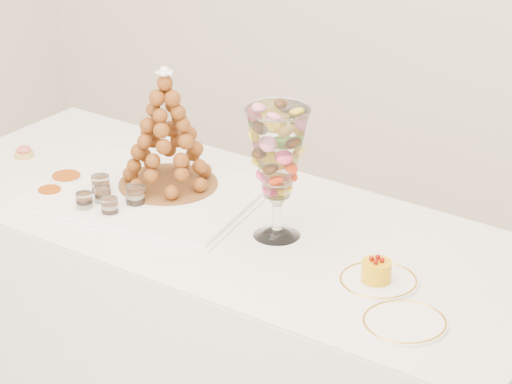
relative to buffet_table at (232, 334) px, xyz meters
The scene contains 15 objects.
buffet_table is the anchor object (origin of this frame).
lace_tray 0.51m from the buffet_table, behind, with size 0.66×0.50×0.02m, color white.
macaron_vase 0.67m from the buffet_table, ahead, with size 0.18×0.18×0.39m.
cake_plate 0.68m from the buffet_table, 10.00° to the right, with size 0.22×0.22×0.01m, color white.
spare_plate 0.85m from the buffet_table, 19.65° to the right, with size 0.22×0.22×0.01m, color white.
pink_tart 0.94m from the buffet_table, behind, with size 0.06×0.06×0.04m.
verrine_a 0.61m from the buffet_table, 167.25° to the right, with size 0.06×0.06×0.08m, color white.
verrine_b 0.59m from the buffet_table, 159.34° to the right, with size 0.05×0.05×0.07m, color white.
verrine_c 0.53m from the buffet_table, 160.84° to the right, with size 0.06×0.06×0.08m, color white.
verrine_d 0.62m from the buffet_table, 152.39° to the right, with size 0.05×0.05×0.07m, color white.
verrine_e 0.56m from the buffet_table, 148.26° to the right, with size 0.05×0.05×0.07m, color white.
ramekin_back 0.71m from the buffet_table, behind, with size 0.10×0.10×0.03m, color white.
ramekin_front 0.71m from the buffet_table, 162.52° to the right, with size 0.08×0.08×0.02m, color white.
croquembouche 0.67m from the buffet_table, 167.60° to the left, with size 0.31×0.31×0.39m.
mousse_cake 0.70m from the buffet_table, 10.83° to the right, with size 0.08×0.08×0.07m.
Camera 1 is at (1.77, -2.33, 2.38)m, focal length 85.00 mm.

